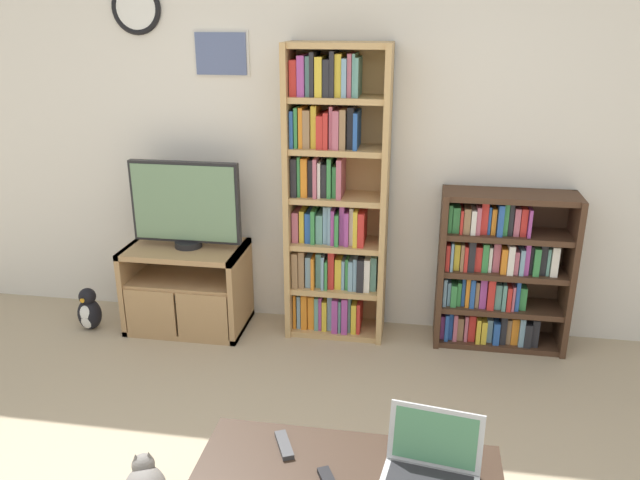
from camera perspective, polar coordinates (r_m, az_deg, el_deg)
wall_back at (r=4.09m, az=0.56°, el=9.60°), size 6.79×0.09×2.60m
tv_stand at (r=4.34m, az=-12.07°, el=-4.24°), size 0.78×0.48×0.58m
television at (r=4.14m, az=-12.20°, el=3.18°), size 0.72×0.18×0.58m
bookshelf_tall at (r=3.99m, az=1.19°, el=3.61°), size 0.64×0.32×1.89m
bookshelf_short at (r=4.13m, az=15.86°, el=-2.83°), size 0.82×0.30×1.02m
laptop at (r=2.39m, az=10.16°, el=-19.60°), size 0.37×0.31×0.24m
remote_far_from_laptop at (r=2.53m, az=-3.30°, el=-18.20°), size 0.11×0.16×0.02m
penguin_figurine at (r=4.56m, az=-20.39°, el=-6.09°), size 0.16×0.15×0.30m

